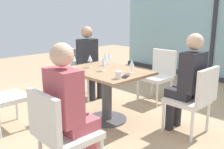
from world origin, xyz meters
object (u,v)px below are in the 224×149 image
Objects in this scene: dining_table_main at (107,85)px; chair_far_left at (86,69)px; wine_glass_0 at (105,56)px; coffee_cup at (118,75)px; wine_glass_4 at (132,63)px; wine_glass_5 at (103,61)px; person_front_right at (70,105)px; wine_glass_2 at (90,58)px; cell_phone_on_table at (125,77)px; wine_glass_3 at (74,58)px; chair_near_window at (159,72)px; person_far_left at (90,59)px; chair_front_right at (61,131)px; wine_glass_1 at (109,55)px; chair_far_right at (194,97)px; person_far_right at (188,79)px; handbag_0 at (71,92)px.

dining_table_main is 1.16m from chair_far_left.
wine_glass_0 is 0.80m from coffee_cup.
dining_table_main is at bearing -163.31° from wine_glass_4.
wine_glass_5 is at bearing -47.38° from wine_glass_0.
chair_far_left is at bearing 155.88° from dining_table_main.
person_front_right is 1.46m from wine_glass_2.
wine_glass_2 is at bearing 152.65° from cell_phone_on_table.
wine_glass_3 and wine_glass_5 have the same top height.
chair_near_window is at bearing 89.79° from wine_glass_5.
chair_far_left is 0.23m from person_far_left.
person_front_right is (0.71, -1.10, 0.18)m from dining_table_main.
chair_near_window is at bearing 37.58° from person_far_left.
person_far_left is at bearing 134.56° from chair_front_right.
wine_glass_1 is at bearing 131.85° from dining_table_main.
wine_glass_0 is at bearing 170.75° from wine_glass_4.
chair_far_right is 2.02m from person_far_left.
wine_glass_1 is 0.36m from wine_glass_2.
wine_glass_5 is 2.06× the size of coffee_cup.
person_far_left is 6.81× the size of wine_glass_1.
chair_far_left is 1.51m from wine_glass_4.
cell_phone_on_table is at bearing 86.68° from coffee_cup.
coffee_cup is at bearing -26.16° from dining_table_main.
wine_glass_3 is at bearing -109.13° from wine_glass_1.
wine_glass_4 is at bearing -148.26° from person_far_right.
chair_front_right is 1.72m from chair_far_right.
cell_phone_on_table is at bearing -29.73° from wine_glass_1.
wine_glass_4 is 1.00× the size of wine_glass_5.
person_far_left is at bearing -142.42° from chair_near_window.
person_front_right reaches higher than wine_glass_0.
chair_far_right is 0.88m from cell_phone_on_table.
wine_glass_2 is 1.00× the size of wine_glass_5.
wine_glass_2 is at bearing 133.63° from person_front_right.
chair_far_right is at bearing 0.00° from person_far_left.
person_front_right is at bearing -37.24° from wine_glass_3.
wine_glass_1 is at bearing 162.38° from wine_glass_4.
dining_table_main is 6.05× the size of wine_glass_0.
chair_near_window is 0.69× the size of person_front_right.
person_front_right is at bearing -98.90° from person_far_right.
cell_phone_on_table is (1.39, -0.57, 0.03)m from person_far_left.
chair_near_window is at bearing 72.99° from wine_glass_1.
person_far_left reaches higher than wine_glass_1.
wine_glass_3 reaches higher than dining_table_main.
wine_glass_1 is (-0.28, -0.90, 0.37)m from chair_near_window.
wine_glass_4 is (1.31, -0.37, 0.16)m from person_far_left.
chair_front_right reaches higher than handbag_0.
person_front_right is at bearing -72.78° from coffee_cup.
person_front_right reaches higher than wine_glass_2.
person_far_left is 0.86m from wine_glass_2.
chair_front_right is 6.04× the size of cell_phone_on_table.
wine_glass_3 is (-0.46, -0.22, 0.34)m from dining_table_main.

